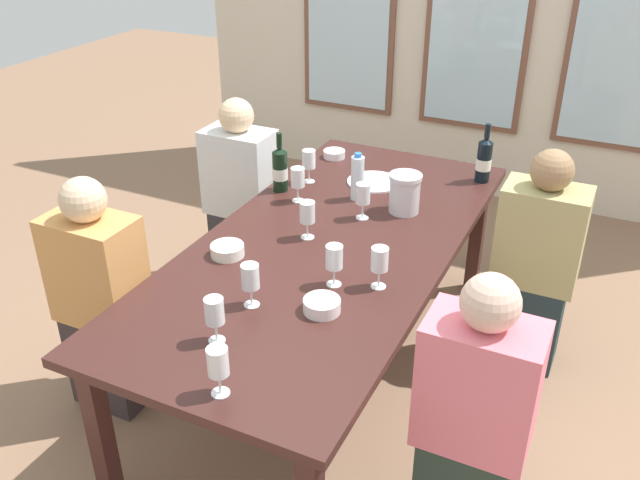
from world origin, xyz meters
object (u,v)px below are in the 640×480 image
object	(u,v)px
metal_pitcher	(405,193)
wine_glass_2	(218,363)
wine_glass_5	(215,313)
wine_glass_8	(380,260)
wine_glass_0	(250,279)
wine_glass_4	(334,259)
tasting_bowl_2	(227,250)
seated_person_1	(473,422)
wine_glass_3	(307,213)
wine_glass_7	(298,178)
seated_person_0	(102,302)
seated_person_3	(535,266)
dining_table	(329,254)
water_bottle	(357,178)
white_plate_0	(374,182)
seated_person_2	(241,199)
wine_bottle_1	(280,169)
tasting_bowl_0	(334,154)
wine_bottle_0	(484,160)
wine_glass_6	(309,161)
wine_glass_1	(363,195)
tasting_bowl_1	(322,305)

from	to	relation	value
metal_pitcher	wine_glass_2	xyz separation A→B (m)	(-0.08, -1.46, 0.03)
wine_glass_5	wine_glass_8	world-z (taller)	same
wine_glass_0	wine_glass_4	xyz separation A→B (m)	(0.22, 0.26, 0.00)
tasting_bowl_2	wine_glass_4	xyz separation A→B (m)	(0.50, -0.01, 0.09)
seated_person_1	wine_glass_3	bearing A→B (deg)	147.75
wine_glass_7	seated_person_0	distance (m)	1.06
tasting_bowl_2	seated_person_3	xyz separation A→B (m)	(1.15, 0.85, -0.24)
metal_pitcher	wine_glass_7	bearing A→B (deg)	-167.07
dining_table	water_bottle	world-z (taller)	water_bottle
metal_pitcher	wine_glass_3	world-z (taller)	metal_pitcher
white_plate_0	seated_person_2	bearing A→B (deg)	-173.81
wine_bottle_1	tasting_bowl_0	xyz separation A→B (m)	(0.06, 0.52, -0.09)
wine_glass_5	wine_bottle_1	bearing A→B (deg)	108.49
metal_pitcher	wine_bottle_0	xyz separation A→B (m)	(0.25, 0.51, 0.02)
wine_glass_2	wine_glass_5	world-z (taller)	same
wine_glass_3	seated_person_2	size ratio (longest dim) A/B	0.16
wine_glass_6	wine_glass_7	world-z (taller)	same
wine_glass_0	wine_glass_1	size ratio (longest dim) A/B	1.00
wine_bottle_0	wine_glass_4	bearing A→B (deg)	-102.46
wine_glass_0	seated_person_0	bearing A→B (deg)	179.65
wine_glass_1	wine_glass_8	world-z (taller)	same
water_bottle	tasting_bowl_0	bearing A→B (deg)	126.38
wine_glass_1	wine_glass_7	distance (m)	0.36
water_bottle	seated_person_0	distance (m)	1.31
wine_bottle_0	seated_person_1	size ratio (longest dim) A/B	0.28
white_plate_0	wine_glass_8	xyz separation A→B (m)	(0.39, -0.92, 0.12)
wine_glass_7	wine_glass_1	bearing A→B (deg)	-5.55
wine_glass_1	wine_glass_5	bearing A→B (deg)	-94.93
dining_table	wine_glass_5	xyz separation A→B (m)	(-0.05, -0.81, 0.18)
white_plate_0	wine_bottle_0	size ratio (longest dim) A/B	0.89
wine_glass_1	metal_pitcher	bearing A→B (deg)	45.10
tasting_bowl_0	wine_glass_2	size ratio (longest dim) A/B	0.70
wine_bottle_0	metal_pitcher	bearing A→B (deg)	-115.63
dining_table	wine_glass_3	size ratio (longest dim) A/B	13.21
wine_glass_1	wine_glass_5	distance (m)	1.09
dining_table	wine_glass_1	world-z (taller)	wine_glass_1
water_bottle	wine_bottle_0	bearing A→B (deg)	43.82
wine_glass_7	wine_glass_0	bearing A→B (deg)	-73.63
white_plate_0	seated_person_2	world-z (taller)	seated_person_2
wine_glass_4	wine_glass_7	bearing A→B (deg)	127.73
wine_glass_0	wine_glass_4	distance (m)	0.34
dining_table	wine_glass_0	world-z (taller)	wine_glass_0
tasting_bowl_0	wine_glass_8	size ratio (longest dim) A/B	0.70
wine_bottle_0	wine_glass_7	bearing A→B (deg)	-140.04
wine_glass_3	seated_person_0	bearing A→B (deg)	-142.26
dining_table	wine_glass_0	bearing A→B (deg)	-95.06
wine_glass_6	seated_person_2	distance (m)	0.57
wine_bottle_1	tasting_bowl_1	world-z (taller)	wine_bottle_1
water_bottle	wine_glass_1	xyz separation A→B (m)	(0.10, -0.18, 0.00)
wine_glass_2	wine_glass_7	size ratio (longest dim) A/B	1.00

